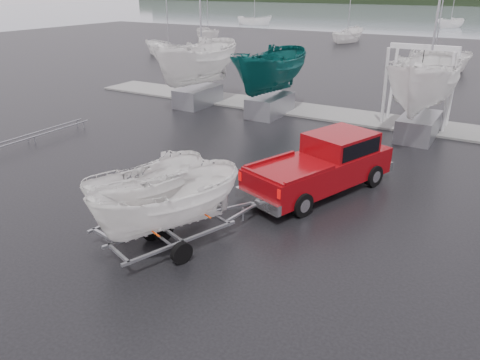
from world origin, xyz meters
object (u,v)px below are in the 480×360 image
(pickup_truck, at_px, (326,162))
(boat_hoist, at_px, (421,75))
(trailer_parked, at_px, (145,149))
(trailer_hitched, at_px, (166,156))

(pickup_truck, xyz_separation_m, boat_hoist, (1.06, 10.06, 1.64))
(trailer_parked, height_order, boat_hoist, trailer_parked)
(boat_hoist, bearing_deg, trailer_parked, -106.03)
(trailer_parked, bearing_deg, pickup_truck, 68.25)
(pickup_truck, relative_size, trailer_hitched, 1.23)
(pickup_truck, bearing_deg, trailer_parked, -102.01)
(boat_hoist, bearing_deg, pickup_truck, -96.01)
(pickup_truck, bearing_deg, trailer_hitched, -90.00)
(pickup_truck, height_order, boat_hoist, boat_hoist)
(trailer_parked, bearing_deg, trailer_hitched, -14.47)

